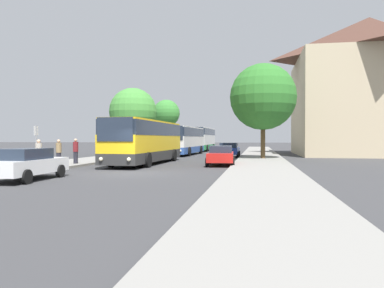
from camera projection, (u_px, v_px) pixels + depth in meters
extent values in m
plane|color=#38383A|center=(134.00, 173.00, 20.47)|extent=(300.00, 300.00, 0.00)
cube|color=gray|center=(18.00, 170.00, 21.67)|extent=(4.00, 120.00, 0.15)
cube|color=gray|center=(264.00, 174.00, 19.26)|extent=(4.00, 120.00, 0.15)
cube|color=#C6B28E|center=(369.00, 106.00, 42.41)|extent=(15.79, 15.24, 11.05)
pyramid|color=#513328|center=(369.00, 37.00, 42.29)|extent=(15.79, 15.24, 4.57)
cube|color=#2D2D2D|center=(146.00, 155.00, 27.97)|extent=(2.81, 11.72, 0.70)
cube|color=yellow|center=(146.00, 143.00, 27.96)|extent=(2.81, 11.72, 1.15)
cube|color=#232D3D|center=(146.00, 129.00, 27.94)|extent=(2.83, 11.49, 0.95)
cube|color=yellow|center=(146.00, 122.00, 27.93)|extent=(2.76, 11.49, 0.12)
cube|color=#232D3D|center=(115.00, 129.00, 22.20)|extent=(2.28, 0.12, 1.45)
sphere|color=#F4EAC1|center=(101.00, 159.00, 22.38)|extent=(0.24, 0.24, 0.24)
sphere|color=#F4EAC1|center=(129.00, 159.00, 22.03)|extent=(0.24, 0.24, 0.24)
cylinder|color=black|center=(111.00, 160.00, 24.79)|extent=(0.32, 1.01, 1.00)
cylinder|color=black|center=(148.00, 160.00, 24.30)|extent=(0.32, 1.01, 1.00)
cylinder|color=black|center=(145.00, 155.00, 31.65)|extent=(0.32, 1.01, 1.00)
cylinder|color=black|center=(174.00, 155.00, 31.16)|extent=(0.32, 1.01, 1.00)
cube|color=#2D519E|center=(185.00, 149.00, 43.12)|extent=(2.82, 11.46, 0.70)
cube|color=silver|center=(185.00, 141.00, 43.10)|extent=(2.82, 11.46, 1.15)
cube|color=#232D3D|center=(185.00, 132.00, 43.09)|extent=(2.84, 11.24, 0.95)
cube|color=silver|center=(185.00, 128.00, 43.08)|extent=(2.77, 11.24, 0.12)
cube|color=#232D3D|center=(172.00, 133.00, 37.49)|extent=(2.19, 0.14, 1.45)
sphere|color=#F4EAC1|center=(164.00, 151.00, 37.67)|extent=(0.24, 0.24, 0.24)
sphere|color=#F4EAC1|center=(180.00, 151.00, 37.32)|extent=(0.24, 0.24, 0.24)
cylinder|color=black|center=(167.00, 151.00, 40.02)|extent=(0.33, 1.01, 1.00)
cylinder|color=black|center=(189.00, 152.00, 39.52)|extent=(0.33, 1.01, 1.00)
cylinder|color=black|center=(182.00, 150.00, 46.71)|extent=(0.33, 1.01, 1.00)
cylinder|color=black|center=(201.00, 150.00, 46.21)|extent=(0.33, 1.01, 1.00)
cube|color=#238942|center=(202.00, 147.00, 57.00)|extent=(2.68, 11.84, 0.70)
cube|color=silver|center=(202.00, 140.00, 56.98)|extent=(2.68, 11.84, 1.43)
cube|color=#232D3D|center=(202.00, 132.00, 56.97)|extent=(2.70, 11.60, 0.95)
cube|color=silver|center=(202.00, 128.00, 56.96)|extent=(2.62, 11.60, 0.12)
cube|color=#232D3D|center=(195.00, 132.00, 51.14)|extent=(2.28, 0.09, 1.45)
sphere|color=#F4EAC1|center=(189.00, 147.00, 51.31)|extent=(0.24, 0.24, 0.24)
sphere|color=#F4EAC1|center=(202.00, 147.00, 50.99)|extent=(0.24, 0.24, 0.24)
cylinder|color=black|center=(189.00, 148.00, 53.75)|extent=(0.31, 1.00, 1.00)
cylinder|color=black|center=(207.00, 148.00, 53.29)|extent=(0.31, 1.00, 1.00)
cylinder|color=black|center=(198.00, 147.00, 60.72)|extent=(0.31, 1.00, 1.00)
cylinder|color=black|center=(213.00, 147.00, 60.25)|extent=(0.31, 1.00, 1.00)
cube|color=silver|center=(26.00, 166.00, 17.02)|extent=(1.95, 4.52, 0.65)
cube|color=#232D3D|center=(23.00, 154.00, 16.84)|extent=(1.69, 2.36, 0.49)
cylinder|color=black|center=(25.00, 170.00, 18.55)|extent=(0.21, 0.62, 0.62)
cylinder|color=black|center=(60.00, 171.00, 18.25)|extent=(0.21, 0.62, 0.62)
cylinder|color=black|center=(26.00, 177.00, 15.50)|extent=(0.21, 0.62, 0.62)
cube|color=red|center=(221.00, 157.00, 26.29)|extent=(2.00, 4.68, 0.60)
cube|color=#232D3D|center=(221.00, 149.00, 26.47)|extent=(1.66, 2.47, 0.47)
cylinder|color=black|center=(233.00, 162.00, 24.79)|extent=(0.24, 0.63, 0.62)
cylinder|color=black|center=(207.00, 162.00, 24.98)|extent=(0.24, 0.63, 0.62)
cylinder|color=black|center=(233.00, 160.00, 27.61)|extent=(0.24, 0.63, 0.62)
cylinder|color=black|center=(210.00, 160.00, 27.81)|extent=(0.24, 0.63, 0.62)
cube|color=#233D9E|center=(229.00, 151.00, 38.19)|extent=(1.98, 4.43, 0.63)
cube|color=#232D3D|center=(229.00, 145.00, 38.35)|extent=(1.73, 2.31, 0.52)
cylinder|color=black|center=(238.00, 155.00, 36.67)|extent=(0.20, 0.62, 0.62)
cylinder|color=black|center=(218.00, 154.00, 37.02)|extent=(0.20, 0.62, 0.62)
cylinder|color=black|center=(239.00, 153.00, 39.36)|extent=(0.20, 0.62, 0.62)
cylinder|color=black|center=(221.00, 153.00, 39.71)|extent=(0.20, 0.62, 0.62)
cylinder|color=gray|center=(36.00, 145.00, 24.35)|extent=(0.08, 0.08, 2.61)
cube|color=silver|center=(36.00, 131.00, 24.34)|extent=(0.03, 0.45, 0.60)
cylinder|color=#23232D|center=(76.00, 158.00, 26.05)|extent=(0.30, 0.30, 0.83)
cylinder|color=maroon|center=(76.00, 147.00, 26.04)|extent=(0.36, 0.36, 0.69)
sphere|color=tan|center=(76.00, 140.00, 26.03)|extent=(0.22, 0.22, 0.22)
cylinder|color=#23232D|center=(59.00, 159.00, 24.94)|extent=(0.30, 0.30, 0.80)
cylinder|color=olive|center=(59.00, 148.00, 24.93)|extent=(0.36, 0.36, 0.67)
sphere|color=tan|center=(59.00, 141.00, 24.92)|extent=(0.22, 0.22, 0.22)
cylinder|color=#23232D|center=(39.00, 162.00, 21.35)|extent=(0.30, 0.30, 0.81)
cylinder|color=#B2A899|center=(39.00, 149.00, 21.34)|extent=(0.36, 0.36, 0.67)
sphere|color=tan|center=(39.00, 141.00, 21.33)|extent=(0.22, 0.22, 0.22)
cylinder|color=#47331E|center=(166.00, 137.00, 56.42)|extent=(0.40, 0.40, 4.03)
sphere|color=#387F33|center=(166.00, 113.00, 56.37)|extent=(4.06, 4.06, 4.06)
cylinder|color=#513D23|center=(133.00, 141.00, 44.99)|extent=(0.40, 0.40, 2.84)
sphere|color=#428938|center=(133.00, 112.00, 44.94)|extent=(5.68, 5.68, 5.68)
cylinder|color=#513D23|center=(263.00, 140.00, 32.95)|extent=(0.40, 0.40, 3.23)
sphere|color=#2D7028|center=(263.00, 97.00, 32.89)|extent=(5.84, 5.84, 5.84)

